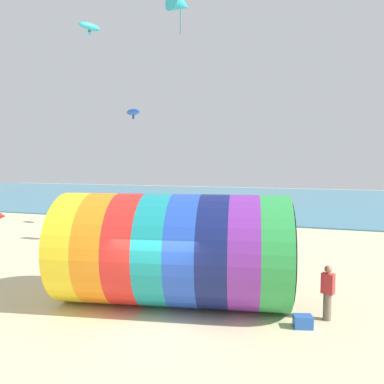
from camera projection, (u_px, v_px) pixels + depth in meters
ground_plane at (157, 322)px, 11.06m from camera, size 120.00×120.00×0.00m
sea at (277, 199)px, 46.97m from camera, size 120.00×40.00×0.10m
giant_inflatable_tube at (174, 249)px, 12.39m from camera, size 7.99×4.92×3.69m
kite_handler at (328, 292)px, 11.16m from camera, size 0.42×0.34×1.66m
kite_blue_parafoil at (133, 112)px, 26.09m from camera, size 1.50×1.14×0.74m
kite_cyan_delta at (180, 4)px, 14.99m from camera, size 1.25×1.28×1.67m
kite_cyan_parafoil at (89, 27)px, 17.63m from camera, size 0.95×1.17×0.60m
beach_flag at (1, 219)px, 14.11m from camera, size 0.47×0.36×2.89m
cooler_box at (303, 322)px, 10.68m from camera, size 0.59×0.48×0.36m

